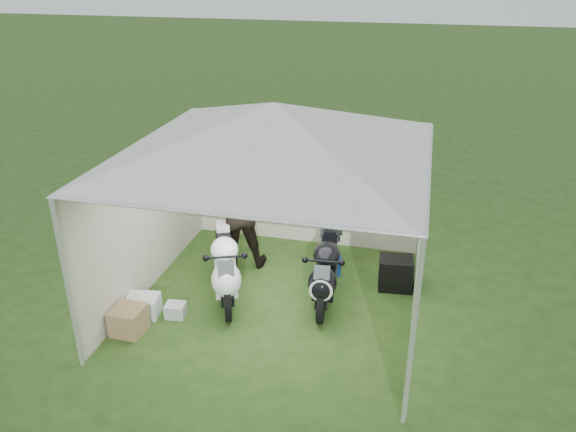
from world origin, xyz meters
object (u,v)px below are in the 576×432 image
motorcycle_white (225,267)px  crate_1 (129,320)px  canopy_tent (275,134)px  crate_0 (143,306)px  paddock_stand (330,265)px  person_dark_jacket (236,210)px  equipment_box (396,273)px  person_blue_jacket (329,214)px  crate_2 (176,310)px  motorcycle_black (325,271)px

motorcycle_white → crate_1: size_ratio=4.30×
motorcycle_white → canopy_tent: bearing=-11.7°
crate_0 → paddock_stand: bearing=37.3°
person_dark_jacket → crate_1: size_ratio=4.71×
equipment_box → paddock_stand: bearing=169.1°
person_dark_jacket → crate_0: (-0.84, -1.75, -0.84)m
motorcycle_white → person_blue_jacket: (1.29, 1.45, 0.37)m
crate_1 → canopy_tent: bearing=35.8°
crate_0 → motorcycle_white: bearing=35.5°
motorcycle_white → person_dark_jacket: size_ratio=0.91×
equipment_box → person_dark_jacket: bearing=177.0°
motorcycle_white → person_blue_jacket: person_blue_jacket is taller
crate_2 → motorcycle_white: bearing=49.9°
motorcycle_black → crate_1: motorcycle_black is taller
motorcycle_white → person_blue_jacket: 1.98m
motorcycle_white → equipment_box: size_ratio=3.55×
crate_1 → motorcycle_white: bearing=48.4°
motorcycle_black → canopy_tent: bearing=-173.0°
canopy_tent → crate_0: canopy_tent is taller
paddock_stand → person_dark_jacket: size_ratio=0.19×
motorcycle_black → motorcycle_white: bearing=-174.0°
paddock_stand → motorcycle_white: bearing=-141.4°
person_dark_jacket → crate_1: 2.46m
equipment_box → crate_1: bearing=-149.5°
motorcycle_black → person_blue_jacket: size_ratio=1.02×
crate_1 → crate_2: 0.68m
canopy_tent → equipment_box: bearing=24.3°
canopy_tent → motorcycle_black: bearing=11.8°
motorcycle_white → crate_0: (-1.01, -0.72, -0.37)m
canopy_tent → motorcycle_black: canopy_tent is taller
canopy_tent → person_blue_jacket: canopy_tent is taller
crate_0 → crate_2: bearing=9.0°
person_blue_jacket → crate_0: 3.25m
canopy_tent → motorcycle_white: bearing=-170.1°
motorcycle_black → crate_2: size_ratio=6.59×
paddock_stand → crate_1: 3.27m
person_dark_jacket → crate_1: person_dark_jacket is taller
motorcycle_black → person_dark_jacket: (-1.61, 0.76, 0.49)m
motorcycle_black → person_blue_jacket: (-0.16, 1.18, 0.39)m
crate_1 → paddock_stand: bearing=43.1°
motorcycle_white → paddock_stand: size_ratio=4.86×
canopy_tent → crate_1: (-1.75, -1.26, -2.39)m
equipment_box → person_blue_jacket: bearing=154.2°
person_dark_jacket → person_blue_jacket: (1.45, 0.42, -0.10)m
paddock_stand → crate_1: crate_1 is taller
canopy_tent → crate_1: size_ratio=13.51×
crate_0 → crate_1: (0.00, -0.42, 0.04)m
person_blue_jacket → crate_2: 2.90m
crate_2 → person_dark_jacket: bearing=77.2°
canopy_tent → motorcycle_black: 2.20m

